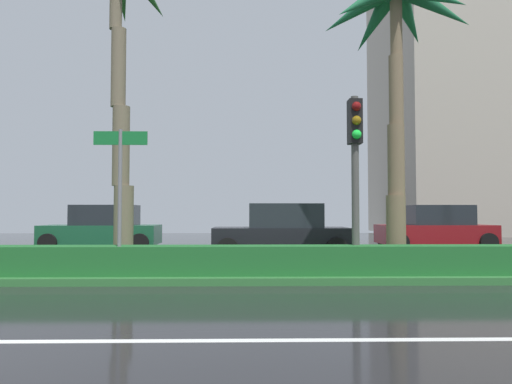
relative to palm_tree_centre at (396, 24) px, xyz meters
The scene contains 9 objects.
ground_plane 9.09m from the palm_tree_centre, behind, with size 90.00×42.00×0.10m, color black.
median_strip 8.95m from the palm_tree_centre, behind, with size 85.50×4.00×0.15m, color #2D6B33.
median_hedge 8.82m from the palm_tree_centre, 167.92° to the right, with size 76.50×0.70×0.60m.
palm_tree_centre is the anchor object (origin of this frame).
traffic_signal_median_right 3.75m from the palm_tree_centre, 136.04° to the right, with size 0.28×0.43×3.79m.
street_name_sign 7.56m from the palm_tree_centre, 165.42° to the right, with size 1.10×0.08×3.00m.
car_in_traffic_second 12.59m from the palm_tree_centre, 142.69° to the left, with size 4.30×2.02×1.72m.
car_in_traffic_third 7.01m from the palm_tree_centre, 122.46° to the left, with size 4.30×2.02×1.72m.
car_in_traffic_fourth 9.52m from the palm_tree_centre, 62.46° to the left, with size 4.30×2.02×1.72m.
Camera 1 is at (3.04, -3.51, 1.45)m, focal length 33.92 mm.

